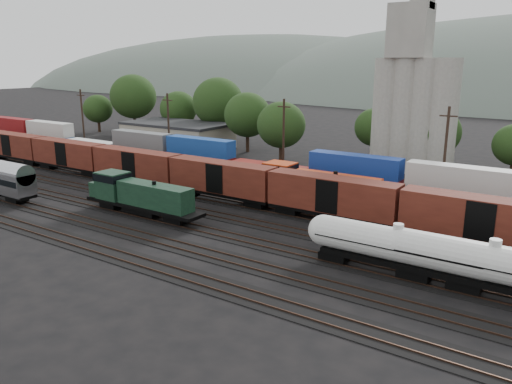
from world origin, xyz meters
The scene contains 12 objects.
ground centered at (0.00, 0.00, 0.00)m, with size 600.00×600.00×0.00m, color black.
tracks centered at (0.00, 0.00, 0.05)m, with size 180.00×33.20×0.20m.
green_locomotive centered at (-15.68, -5.00, 2.50)m, with size 16.50×2.91×4.37m.
tank_car_a centered at (15.01, -5.00, 2.54)m, with size 16.24×2.91×4.26m.
tank_car_b centered at (22.31, -5.00, 2.61)m, with size 16.74×3.00×4.39m.
orange_locomotive centered at (-0.75, 10.00, 2.62)m, with size 18.43×3.07×4.61m.
boxcar_string centered at (-18.73, 5.00, 3.12)m, with size 122.80×2.90×4.20m.
container_wall centered at (-4.22, 15.00, 2.76)m, with size 160.04×2.60×5.80m.
grain_silo centered at (3.28, 36.00, 11.26)m, with size 13.40×5.00×29.00m.
industrial_sheds centered at (6.63, 35.25, 2.56)m, with size 119.38×17.26×5.10m.
tree_band centered at (0.10, 39.31, 7.65)m, with size 165.53×22.47×14.45m.
utility_poles centered at (0.00, 22.00, 6.21)m, with size 122.20×0.36×12.00m.
Camera 1 is at (26.85, -43.74, 17.40)m, focal length 35.00 mm.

